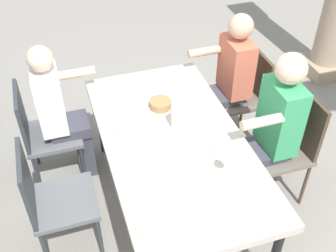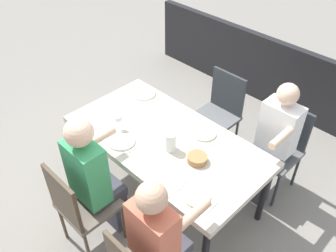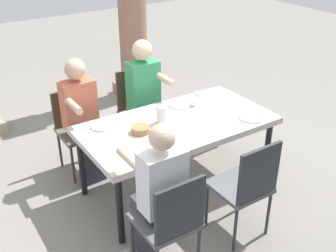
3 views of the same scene
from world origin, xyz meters
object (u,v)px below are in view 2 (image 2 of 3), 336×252
at_px(bread_basket, 197,159).
at_px(plate_1, 204,133).
at_px(dining_table, 166,143).
at_px(diner_woman_green, 95,177).
at_px(chair_mid_north, 79,204).
at_px(chair_mid_south, 220,110).
at_px(plate_0, 196,196).
at_px(wine_glass_2, 118,119).
at_px(water_pitcher, 170,142).
at_px(plate_2, 122,141).
at_px(chair_west_south, 280,144).
at_px(plate_3, 144,94).
at_px(diner_guest_third, 160,238).
at_px(diner_man_white, 273,142).

bearing_deg(bread_basket, plate_1, -59.03).
bearing_deg(dining_table, diner_woman_green, 83.22).
distance_m(chair_mid_north, plate_1, 1.25).
relative_size(chair_mid_south, plate_0, 4.36).
xyz_separation_m(wine_glass_2, water_pitcher, (-0.53, -0.14, -0.04)).
bearing_deg(chair_mid_north, plate_0, -140.17).
distance_m(dining_table, plate_2, 0.40).
bearing_deg(chair_west_south, dining_table, 53.51).
bearing_deg(plate_3, chair_mid_north, 114.92).
xyz_separation_m(dining_table, water_pitcher, (-0.13, 0.07, 0.14)).
relative_size(diner_woman_green, plate_1, 6.05).
relative_size(chair_west_south, wine_glass_2, 5.87).
bearing_deg(dining_table, chair_west_south, -126.49).
distance_m(chair_mid_south, bread_basket, 1.07).
height_order(chair_mid_south, water_pitcher, chair_mid_south).
bearing_deg(bread_basket, wine_glass_2, 13.87).
distance_m(diner_guest_third, plate_1, 1.11).
distance_m(chair_mid_south, plate_1, 0.72).
height_order(plate_0, water_pitcher, water_pitcher).
distance_m(dining_table, wine_glass_2, 0.49).
xyz_separation_m(diner_guest_third, water_pitcher, (0.54, -0.65, 0.14)).
height_order(diner_woman_green, plate_1, diner_woman_green).
bearing_deg(dining_table, plate_1, -125.95).
distance_m(plate_3, water_pitcher, 0.89).
bearing_deg(diner_man_white, dining_table, 47.19).
distance_m(dining_table, chair_mid_north, 0.93).
bearing_deg(plate_3, plate_1, 177.48).
xyz_separation_m(diner_woman_green, water_pitcher, (-0.22, -0.65, 0.10)).
relative_size(dining_table, chair_west_south, 2.01).
bearing_deg(chair_mid_south, chair_mid_north, 90.00).
height_order(diner_man_white, plate_2, diner_man_white).
distance_m(chair_west_south, bread_basket, 1.00).
xyz_separation_m(chair_west_south, chair_mid_north, (0.76, 1.82, 0.02)).
height_order(diner_woman_green, plate_2, diner_woman_green).
xyz_separation_m(plate_0, plate_2, (0.88, 0.01, -0.00)).
bearing_deg(water_pitcher, diner_man_white, -124.19).
relative_size(dining_table, chair_mid_south, 1.94).
height_order(chair_mid_north, plate_1, chair_mid_north).
height_order(chair_west_south, diner_guest_third, diner_guest_third).
distance_m(chair_west_south, plate_3, 1.47).
distance_m(chair_west_south, diner_guest_third, 1.64).
relative_size(chair_west_south, plate_2, 3.74).
xyz_separation_m(diner_man_white, plate_1, (0.47, 0.44, 0.09)).
bearing_deg(diner_man_white, plate_2, 48.70).
bearing_deg(plate_1, chair_mid_north, 76.29).
relative_size(diner_man_white, diner_guest_third, 0.99).
distance_m(diner_man_white, plate_1, 0.65).
relative_size(chair_mid_south, plate_1, 4.26).
xyz_separation_m(plate_0, water_pitcher, (0.51, -0.24, 0.07)).
distance_m(wine_glass_2, bread_basket, 0.82).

